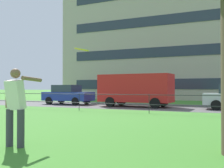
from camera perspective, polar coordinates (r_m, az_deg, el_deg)
street_strip at (r=19.26m, az=6.11°, el=-4.71°), size 80.00×6.60×0.01m
park_fence at (r=14.64m, az=0.01°, el=-3.32°), size 37.58×0.04×1.00m
person_thrower at (r=6.37m, az=-19.76°, el=-4.08°), size 0.51×0.80×1.74m
frisbee at (r=5.08m, az=-6.49°, el=7.28°), size 0.30×0.30×0.08m
car_blue_center at (r=21.70m, az=-9.38°, el=-2.21°), size 4.04×1.89×1.54m
panel_van_right at (r=18.68m, az=5.06°, el=-0.94°), size 5.06×2.22×2.24m
apartment_building_background at (r=37.45m, az=13.99°, el=8.07°), size 26.46×16.20×14.16m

